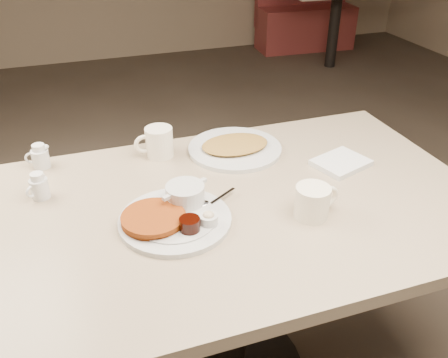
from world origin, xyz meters
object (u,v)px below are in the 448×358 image
object	(u,v)px
creamer_left	(39,187)
hash_plate	(235,147)
main_plate	(174,213)
coffee_mug_far	(158,142)
diner_table	(226,249)
coffee_mug_near	(313,201)
creamer_right	(40,157)
booth_back_right	(307,11)

from	to	relation	value
creamer_left	hash_plate	bearing A→B (deg)	8.17
main_plate	coffee_mug_far	xyz separation A→B (m)	(0.04, 0.37, 0.03)
coffee_mug_far	hash_plate	size ratio (longest dim) A/B	0.40
diner_table	coffee_mug_far	bearing A→B (deg)	109.27
coffee_mug_near	creamer_right	size ratio (longest dim) A/B	1.66
main_plate	creamer_right	distance (m)	0.54
booth_back_right	main_plate	bearing A→B (deg)	-122.49
diner_table	hash_plate	xyz separation A→B (m)	(0.13, 0.29, 0.18)
creamer_right	booth_back_right	world-z (taller)	booth_back_right
booth_back_right	creamer_left	bearing A→B (deg)	-127.91
main_plate	creamer_left	world-z (taller)	creamer_left
creamer_left	creamer_right	bearing A→B (deg)	88.69
coffee_mug_far	diner_table	bearing A→B (deg)	-70.73
coffee_mug_near	hash_plate	xyz separation A→B (m)	(-0.07, 0.42, -0.03)
main_plate	creamer_right	xyz separation A→B (m)	(-0.34, 0.42, 0.01)
creamer_right	hash_plate	distance (m)	0.64
coffee_mug_near	creamer_left	xyz separation A→B (m)	(-0.70, 0.33, -0.01)
main_plate	creamer_left	bearing A→B (deg)	145.56
coffee_mug_near	booth_back_right	size ratio (longest dim) A/B	0.11
coffee_mug_near	diner_table	bearing A→B (deg)	147.41
coffee_mug_near	creamer_right	distance (m)	0.87
coffee_mug_far	creamer_left	bearing A→B (deg)	-159.64
coffee_mug_near	creamer_left	size ratio (longest dim) A/B	1.76
main_plate	coffee_mug_near	size ratio (longest dim) A/B	2.85
creamer_left	main_plate	bearing A→B (deg)	-34.44
main_plate	creamer_right	size ratio (longest dim) A/B	4.74
creamer_left	booth_back_right	xyz separation A→B (m)	(2.68, 3.45, -0.38)
main_plate	creamer_left	distance (m)	0.41
diner_table	coffee_mug_near	xyz separation A→B (m)	(0.20, -0.13, 0.22)
main_plate	hash_plate	distance (m)	0.44
diner_table	creamer_left	distance (m)	0.58
coffee_mug_far	booth_back_right	bearing A→B (deg)	55.11
coffee_mug_near	hash_plate	distance (m)	0.43
creamer_left	booth_back_right	distance (m)	4.38
diner_table	main_plate	distance (m)	0.25
coffee_mug_near	coffee_mug_far	world-z (taller)	coffee_mug_far
diner_table	main_plate	world-z (taller)	main_plate
creamer_right	hash_plate	xyz separation A→B (m)	(0.63, -0.10, -0.02)
hash_plate	booth_back_right	distance (m)	3.95
creamer_right	hash_plate	world-z (taller)	creamer_right
creamer_right	booth_back_right	size ratio (longest dim) A/B	0.07
creamer_left	creamer_right	world-z (taller)	same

